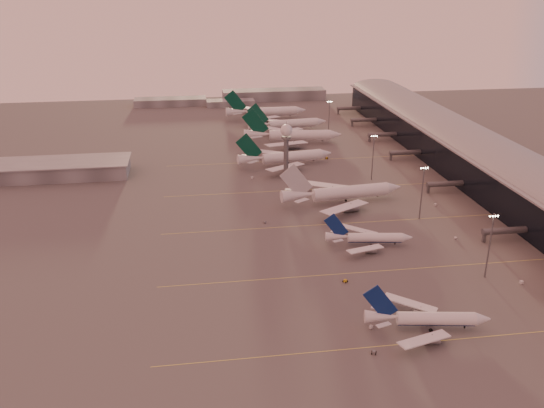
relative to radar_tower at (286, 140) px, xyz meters
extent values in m
plane|color=#545151|center=(-5.00, -120.00, -20.95)|extent=(700.00, 700.00, 0.00)
cube|color=#E7DC51|center=(25.00, -155.00, -20.94)|extent=(180.00, 0.25, 0.02)
cube|color=#E7DC51|center=(25.00, -110.00, -20.94)|extent=(180.00, 0.25, 0.02)
cube|color=#E7DC51|center=(25.00, -65.00, -20.94)|extent=(180.00, 0.25, 0.02)
cube|color=#E7DC51|center=(25.00, -20.00, -20.94)|extent=(180.00, 0.25, 0.02)
cube|color=#E7DC51|center=(25.00, 30.00, -20.94)|extent=(180.00, 0.25, 0.02)
cube|color=black|center=(103.00, -10.00, -11.95)|extent=(36.00, 360.00, 18.00)
cylinder|color=slate|center=(103.00, -10.00, -2.95)|extent=(10.08, 360.00, 10.08)
cube|color=slate|center=(103.00, -10.00, -2.75)|extent=(40.00, 362.00, 0.80)
cylinder|color=#57595F|center=(77.00, -92.00, -16.45)|extent=(22.00, 2.80, 2.80)
cube|color=#57595F|center=(67.00, -92.00, -18.75)|extent=(1.20, 1.20, 4.40)
cylinder|color=#57595F|center=(77.00, -34.00, -16.45)|extent=(22.00, 2.80, 2.80)
cube|color=#57595F|center=(67.00, -34.00, -18.75)|extent=(1.20, 1.20, 4.40)
cylinder|color=#57595F|center=(77.00, 22.00, -16.45)|extent=(22.00, 2.80, 2.80)
cube|color=#57595F|center=(67.00, 22.00, -18.75)|extent=(1.20, 1.20, 4.40)
cylinder|color=#57595F|center=(77.00, 64.00, -16.45)|extent=(22.00, 2.80, 2.80)
cube|color=#57595F|center=(67.00, 64.00, -18.75)|extent=(1.20, 1.20, 4.40)
cylinder|color=#57595F|center=(77.00, 106.00, -16.45)|extent=(22.00, 2.80, 2.80)
cube|color=#57595F|center=(67.00, 106.00, -18.75)|extent=(1.20, 1.20, 4.40)
cylinder|color=#57595F|center=(77.00, 146.00, -16.45)|extent=(22.00, 2.80, 2.80)
cube|color=#57595F|center=(67.00, 146.00, -18.75)|extent=(1.20, 1.20, 4.40)
cube|color=slate|center=(-125.00, 20.00, -16.95)|extent=(80.00, 25.00, 8.00)
cube|color=slate|center=(-125.00, 20.00, -12.75)|extent=(82.00, 27.00, 0.60)
cylinder|color=#57595F|center=(0.00, 0.00, -9.95)|extent=(2.60, 2.60, 22.00)
cylinder|color=#57595F|center=(0.00, 0.00, 1.55)|extent=(5.20, 5.20, 1.20)
sphere|color=silver|center=(0.00, 0.00, 5.45)|extent=(6.40, 6.40, 6.40)
cylinder|color=#57595F|center=(0.00, 0.00, 9.15)|extent=(0.16, 0.16, 2.00)
cylinder|color=#57595F|center=(53.00, -120.00, -8.45)|extent=(0.56, 0.56, 25.00)
cube|color=#57595F|center=(53.00, -120.00, 3.55)|extent=(3.60, 0.25, 0.25)
sphere|color=#FFEABF|center=(51.50, -120.00, 3.15)|extent=(0.56, 0.56, 0.56)
sphere|color=#FFEABF|center=(52.50, -120.00, 3.15)|extent=(0.56, 0.56, 0.56)
sphere|color=#FFEABF|center=(53.50, -120.00, 3.15)|extent=(0.56, 0.56, 0.56)
sphere|color=#FFEABF|center=(54.50, -120.00, 3.15)|extent=(0.56, 0.56, 0.56)
cylinder|color=#57595F|center=(50.00, -65.00, -8.45)|extent=(0.56, 0.56, 25.00)
cube|color=#57595F|center=(50.00, -65.00, 3.55)|extent=(3.60, 0.25, 0.25)
sphere|color=#FFEABF|center=(48.50, -65.00, 3.15)|extent=(0.56, 0.56, 0.56)
sphere|color=#FFEABF|center=(49.50, -65.00, 3.15)|extent=(0.56, 0.56, 0.56)
sphere|color=#FFEABF|center=(50.50, -65.00, 3.15)|extent=(0.56, 0.56, 0.56)
sphere|color=#FFEABF|center=(51.50, -65.00, 3.15)|extent=(0.56, 0.56, 0.56)
cylinder|color=#57595F|center=(45.00, -10.00, -8.45)|extent=(0.56, 0.56, 25.00)
cube|color=#57595F|center=(45.00, -10.00, 3.55)|extent=(3.60, 0.25, 0.25)
sphere|color=#FFEABF|center=(43.50, -10.00, 3.15)|extent=(0.56, 0.56, 0.56)
sphere|color=#FFEABF|center=(44.50, -10.00, 3.15)|extent=(0.56, 0.56, 0.56)
sphere|color=#FFEABF|center=(45.50, -10.00, 3.15)|extent=(0.56, 0.56, 0.56)
sphere|color=#FFEABF|center=(46.50, -10.00, 3.15)|extent=(0.56, 0.56, 0.56)
cylinder|color=#57595F|center=(43.00, 80.00, -8.45)|extent=(0.56, 0.56, 25.00)
cube|color=#57595F|center=(43.00, 80.00, 3.55)|extent=(3.60, 0.25, 0.25)
sphere|color=#FFEABF|center=(41.50, 80.00, 3.15)|extent=(0.56, 0.56, 0.56)
sphere|color=#FFEABF|center=(42.50, 80.00, 3.15)|extent=(0.56, 0.56, 0.56)
sphere|color=#FFEABF|center=(43.50, 80.00, 3.15)|extent=(0.56, 0.56, 0.56)
sphere|color=#FFEABF|center=(44.50, 80.00, 3.15)|extent=(0.56, 0.56, 0.56)
cube|color=slate|center=(-65.00, 200.00, -17.95)|extent=(60.00, 18.00, 6.00)
cube|color=slate|center=(25.00, 210.00, -16.45)|extent=(90.00, 20.00, 9.00)
cube|color=slate|center=(-15.00, 190.00, -18.45)|extent=(40.00, 15.00, 5.00)
cylinder|color=silver|center=(21.50, -149.00, -17.62)|extent=(24.30, 7.92, 4.08)
cylinder|color=navy|center=(21.50, -149.00, -18.54)|extent=(23.64, 6.71, 2.94)
cone|color=silver|center=(35.60, -151.33, -17.62)|extent=(5.24, 4.78, 4.08)
cone|color=silver|center=(4.73, -146.24, -17.11)|extent=(10.57, 5.66, 4.08)
cube|color=silver|center=(14.06, -157.95, -18.34)|extent=(17.70, 9.34, 1.28)
cylinder|color=gray|center=(17.33, -156.08, -20.20)|extent=(5.01, 3.37, 2.65)
cube|color=gray|center=(17.33, -156.08, -19.05)|extent=(0.36, 0.32, 1.63)
cube|color=silver|center=(17.33, -138.14, -18.34)|extent=(16.21, 13.70, 1.28)
cylinder|color=gray|center=(19.82, -140.96, -20.20)|extent=(5.01, 3.37, 2.65)
cube|color=gray|center=(19.82, -140.96, -19.05)|extent=(0.36, 0.32, 1.63)
cube|color=navy|center=(4.23, -146.16, -12.07)|extent=(11.10, 2.19, 12.15)
cube|color=silver|center=(4.01, -150.82, -17.01)|extent=(4.94, 2.99, 0.27)
cube|color=silver|center=(5.51, -141.67, -17.01)|extent=(4.79, 4.10, 0.27)
cylinder|color=black|center=(30.48, -150.48, -20.41)|extent=(0.54, 0.54, 1.07)
cylinder|color=black|center=(19.98, -146.36, -20.36)|extent=(1.25, 0.72, 1.18)
cylinder|color=black|center=(19.21, -151.02, -20.36)|extent=(1.25, 0.72, 1.18)
cylinder|color=silver|center=(21.46, -88.64, -17.92)|extent=(22.12, 6.81, 3.71)
cylinder|color=navy|center=(21.46, -88.64, -18.76)|extent=(21.54, 5.72, 2.67)
cone|color=silver|center=(34.34, -90.51, -17.92)|extent=(4.71, 4.28, 3.71)
cone|color=silver|center=(6.14, -86.42, -17.46)|extent=(9.59, 4.99, 3.71)
cube|color=silver|center=(14.85, -96.91, -18.57)|extent=(16.09, 8.77, 1.17)
cylinder|color=gray|center=(17.79, -95.16, -20.27)|extent=(4.52, 3.00, 2.41)
cube|color=gray|center=(17.79, -95.16, -19.22)|extent=(0.33, 0.28, 1.49)
cube|color=silver|center=(17.47, -78.83, -18.57)|extent=(14.88, 12.28, 1.17)
cylinder|color=gray|center=(19.79, -81.35, -20.27)|extent=(4.52, 3.00, 2.41)
cube|color=gray|center=(19.79, -81.35, -19.22)|extent=(0.33, 0.28, 1.49)
cube|color=navy|center=(5.69, -86.35, -12.86)|extent=(10.13, 1.80, 11.07)
cube|color=silver|center=(5.56, -90.60, -17.36)|extent=(4.50, 2.79, 0.24)
cube|color=silver|center=(6.78, -82.24, -17.36)|extent=(4.38, 3.69, 0.24)
cylinder|color=black|center=(29.66, -89.83, -20.46)|extent=(0.49, 0.49, 0.98)
cylinder|color=black|center=(20.03, -86.26, -20.41)|extent=(1.13, 0.64, 1.07)
cylinder|color=black|center=(19.41, -90.52, -20.41)|extent=(1.13, 0.64, 1.07)
cylinder|color=silver|center=(24.78, -40.08, -16.87)|extent=(38.06, 10.00, 5.88)
cylinder|color=silver|center=(24.78, -40.08, -18.19)|extent=(37.13, 8.28, 4.23)
cone|color=silver|center=(47.11, -37.61, -16.87)|extent=(7.89, 6.65, 5.88)
cone|color=silver|center=(-1.77, -43.03, -16.13)|extent=(16.34, 7.59, 5.88)
cube|color=silver|center=(17.38, -56.65, -17.90)|extent=(25.84, 20.41, 1.75)
cylinder|color=gray|center=(21.50, -52.47, -20.29)|extent=(7.66, 4.60, 3.82)
cube|color=gray|center=(21.50, -52.47, -18.93)|extent=(0.31, 0.27, 2.35)
cube|color=silver|center=(13.93, -25.54, -17.90)|extent=(27.42, 15.79, 1.75)
cylinder|color=gray|center=(18.86, -28.71, -20.29)|extent=(7.66, 4.60, 3.82)
cube|color=gray|center=(18.86, -28.71, -18.93)|extent=(0.31, 0.27, 2.35)
cube|color=#B2B5BA|center=(-2.56, -43.12, -9.19)|extent=(16.24, 2.13, 17.46)
cube|color=silver|center=(-1.28, -50.31, -15.99)|extent=(7.62, 6.21, 0.24)
cube|color=silver|center=(-2.89, -35.82, -15.99)|extent=(7.78, 5.02, 0.24)
cylinder|color=black|center=(39.00, -38.51, -20.47)|extent=(0.47, 0.47, 0.95)
cylinder|color=black|center=(21.53, -38.34, -20.43)|extent=(1.09, 0.59, 1.04)
cylinder|color=black|center=(21.99, -42.49, -20.43)|extent=(1.09, 0.59, 1.04)
cylinder|color=silver|center=(7.30, 22.15, -16.98)|extent=(35.29, 10.33, 5.62)
cylinder|color=silver|center=(7.30, 22.15, -18.24)|extent=(34.38, 8.67, 4.05)
cone|color=silver|center=(27.90, 24.99, -16.98)|extent=(7.45, 6.49, 5.62)
cone|color=silver|center=(-17.20, 18.77, -16.27)|extent=(15.24, 7.56, 5.62)
cube|color=silver|center=(0.79, 6.46, -17.96)|extent=(23.94, 19.57, 1.66)
cylinder|color=gray|center=(4.55, 10.47, -20.27)|extent=(7.18, 4.54, 3.65)
cube|color=gray|center=(4.55, 10.47, -18.94)|extent=(0.32, 0.28, 2.25)
cube|color=silver|center=(-3.21, 35.49, -17.96)|extent=(25.77, 14.22, 1.66)
cylinder|color=gray|center=(1.49, 32.64, -20.27)|extent=(7.18, 4.54, 3.65)
cube|color=gray|center=(1.49, 32.64, -18.94)|extent=(0.32, 0.28, 2.25)
cube|color=#053929|center=(-17.92, 18.67, -9.56)|extent=(15.36, 2.45, 16.63)
cube|color=silver|center=(-16.52, 12.05, -16.13)|extent=(7.01, 5.86, 0.24)
cube|color=silver|center=(-18.36, 25.42, -16.13)|extent=(7.20, 4.50, 0.24)
cylinder|color=black|center=(20.41, 23.95, -20.46)|extent=(0.48, 0.48, 0.97)
cylinder|color=black|center=(4.22, 23.87, -20.42)|extent=(1.12, 0.63, 1.07)
cylinder|color=black|center=(4.81, 19.65, -20.42)|extent=(1.12, 0.63, 1.07)
cylinder|color=silver|center=(20.27, 66.21, -16.47)|extent=(39.74, 10.38, 6.34)
cylinder|color=silver|center=(20.27, 66.21, -17.89)|extent=(38.78, 8.53, 4.56)
cone|color=silver|center=(43.60, 63.77, -16.47)|extent=(8.22, 7.09, 6.34)
cone|color=silver|center=(-7.47, 69.10, -15.68)|extent=(17.05, 8.01, 6.34)
cube|color=silver|center=(8.93, 50.77, -17.58)|extent=(28.93, 16.84, 1.88)
cylinder|color=gray|center=(14.12, 54.16, -20.18)|extent=(7.99, 4.89, 4.12)
cube|color=gray|center=(14.12, 54.16, -18.69)|extent=(0.35, 0.31, 2.54)
cube|color=silver|center=(12.36, 83.65, -17.58)|extent=(27.36, 21.42, 1.88)
cylinder|color=gray|center=(16.73, 79.27, -20.18)|extent=(7.99, 4.89, 4.12)
cube|color=gray|center=(16.73, 79.27, -18.69)|extent=(0.35, 0.31, 2.54)
cube|color=#053929|center=(-8.29, 69.18, -8.11)|extent=(17.38, 2.19, 18.76)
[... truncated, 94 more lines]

